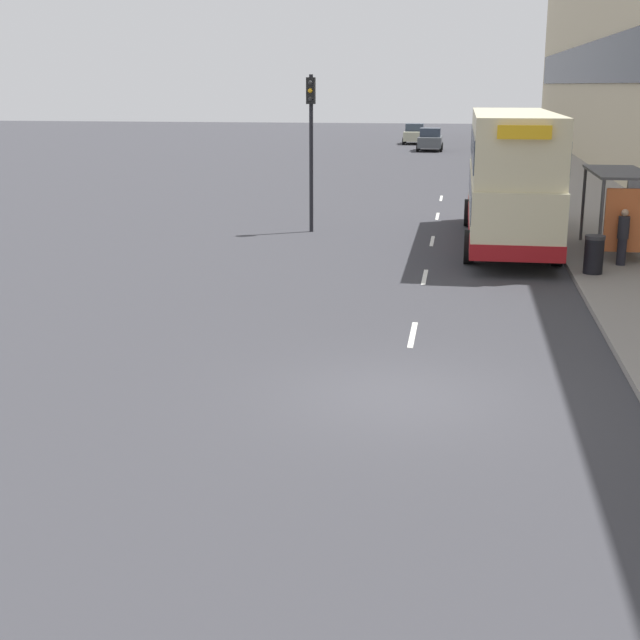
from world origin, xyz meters
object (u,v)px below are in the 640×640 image
at_px(double_decker_bus_near, 510,175).
at_px(traffic_light_far_kerb, 311,128).
at_px(car_0, 430,140).
at_px(bus_shelter, 624,197).
at_px(pedestrian_at_shelter, 623,237).
at_px(litter_bin, 594,254).
at_px(car_1, 415,134).

xyz_separation_m(double_decker_bus_near, traffic_light_far_kerb, (-6.88, 1.58, 1.38)).
bearing_deg(car_0, bus_shelter, 99.44).
bearing_deg(pedestrian_at_shelter, litter_bin, -125.40).
bearing_deg(pedestrian_at_shelter, traffic_light_far_kerb, 151.59).
bearing_deg(litter_bin, bus_shelter, 69.21).
height_order(bus_shelter, litter_bin, bus_shelter).
bearing_deg(litter_bin, double_decker_bus_near, 112.05).
distance_m(car_0, pedestrian_at_shelter, 47.33).
xyz_separation_m(car_0, car_1, (-1.70, 8.48, -0.00)).
bearing_deg(traffic_light_far_kerb, double_decker_bus_near, -12.96).
bearing_deg(traffic_light_far_kerb, car_0, 86.27).
distance_m(car_1, litter_bin, 57.16).
relative_size(bus_shelter, traffic_light_far_kerb, 0.76).
relative_size(car_0, traffic_light_far_kerb, 0.71).
height_order(bus_shelter, pedestrian_at_shelter, bus_shelter).
bearing_deg(car_0, litter_bin, 97.40).
distance_m(bus_shelter, car_0, 45.54).
bearing_deg(double_decker_bus_near, litter_bin, -67.95).
distance_m(bus_shelter, litter_bin, 3.65).
height_order(double_decker_bus_near, litter_bin, double_decker_bus_near).
distance_m(double_decker_bus_near, car_1, 51.84).
distance_m(car_0, car_1, 8.65).
relative_size(double_decker_bus_near, traffic_light_far_kerb, 2.07).
distance_m(pedestrian_at_shelter, litter_bin, 1.68).
distance_m(double_decker_bus_near, pedestrian_at_shelter, 5.02).
bearing_deg(litter_bin, traffic_light_far_kerb, 143.16).
xyz_separation_m(bus_shelter, litter_bin, (-1.22, -3.22, -1.21)).
height_order(double_decker_bus_near, traffic_light_far_kerb, traffic_light_far_kerb).
bearing_deg(bus_shelter, pedestrian_at_shelter, -98.08).
height_order(car_1, litter_bin, car_1).
distance_m(car_0, traffic_light_far_kerb, 41.60).
bearing_deg(traffic_light_far_kerb, bus_shelter, -18.92).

